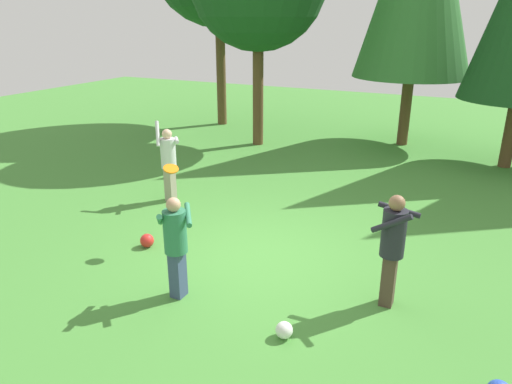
{
  "coord_description": "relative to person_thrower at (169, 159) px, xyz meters",
  "views": [
    {
      "loc": [
        3.18,
        -6.74,
        3.99
      ],
      "look_at": [
        -0.26,
        0.39,
        1.05
      ],
      "focal_mm": 33.27,
      "sensor_mm": 36.0,
      "label": 1
    }
  ],
  "objects": [
    {
      "name": "ball_red",
      "position": [
        0.99,
        -2.15,
        -0.87
      ],
      "size": [
        0.25,
        0.25,
        0.25
      ],
      "primitive_type": "sphere",
      "color": "red",
      "rests_on": "ground_plane"
    },
    {
      "name": "person_thrower",
      "position": [
        0.0,
        0.0,
        0.0
      ],
      "size": [
        0.67,
        0.67,
        1.84
      ],
      "rotation": [
        0.0,
        0.0,
        -0.92
      ],
      "color": "gray",
      "rests_on": "ground_plane"
    },
    {
      "name": "frisbee",
      "position": [
        1.43,
        -1.87,
        0.49
      ],
      "size": [
        0.37,
        0.37,
        0.11
      ],
      "color": "orange"
    },
    {
      "name": "person_catcher",
      "position": [
        2.45,
        -3.25,
        -0.06
      ],
      "size": [
        0.7,
        0.72,
        1.59
      ],
      "rotation": [
        0.0,
        0.0,
        2.21
      ],
      "color": "#38476B",
      "rests_on": "ground_plane"
    },
    {
      "name": "ground_plane",
      "position": [
        3.03,
        -1.61,
        -1.0
      ],
      "size": [
        40.0,
        40.0,
        0.0
      ],
      "primitive_type": "plane",
      "color": "#478C38"
    },
    {
      "name": "person_bystander",
      "position": [
        5.33,
        -2.11,
        0.02
      ],
      "size": [
        0.6,
        0.51,
        1.71
      ],
      "rotation": [
        0.0,
        0.0,
        3.08
      ],
      "color": "#4C382D",
      "rests_on": "ground_plane"
    },
    {
      "name": "ball_white",
      "position": [
        4.28,
        -3.49,
        -0.88
      ],
      "size": [
        0.23,
        0.23,
        0.23
      ],
      "primitive_type": "sphere",
      "color": "white",
      "rests_on": "ground_plane"
    }
  ]
}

